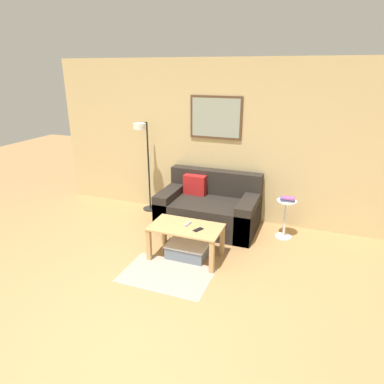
{
  "coord_description": "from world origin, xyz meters",
  "views": [
    {
      "loc": [
        1.65,
        -2.25,
        2.4
      ],
      "look_at": [
        0.14,
        1.72,
        0.85
      ],
      "focal_mm": 32.0,
      "sensor_mm": 36.0,
      "label": 1
    }
  ],
  "objects_px": {
    "couch": "(209,209)",
    "side_table": "(285,216)",
    "coffee_table": "(186,233)",
    "remote_control": "(188,224)",
    "book_stack": "(288,199)",
    "floor_lamp": "(144,154)",
    "cell_phone": "(198,230)",
    "storage_bin": "(188,250)"
  },
  "relations": [
    {
      "from": "couch",
      "to": "side_table",
      "type": "xyz_separation_m",
      "value": [
        1.17,
        0.03,
        0.05
      ]
    },
    {
      "from": "coffee_table",
      "to": "remote_control",
      "type": "relative_size",
      "value": 6.25
    },
    {
      "from": "book_stack",
      "to": "couch",
      "type": "bearing_deg",
      "value": -177.75
    },
    {
      "from": "floor_lamp",
      "to": "remote_control",
      "type": "bearing_deg",
      "value": -42.43
    },
    {
      "from": "book_stack",
      "to": "floor_lamp",
      "type": "bearing_deg",
      "value": 177.61
    },
    {
      "from": "couch",
      "to": "cell_phone",
      "type": "height_order",
      "value": "couch"
    },
    {
      "from": "coffee_table",
      "to": "storage_bin",
      "type": "height_order",
      "value": "coffee_table"
    },
    {
      "from": "cell_phone",
      "to": "remote_control",
      "type": "bearing_deg",
      "value": 177.77
    },
    {
      "from": "storage_bin",
      "to": "floor_lamp",
      "type": "xyz_separation_m",
      "value": [
        -1.23,
        1.14,
        0.96
      ]
    },
    {
      "from": "storage_bin",
      "to": "book_stack",
      "type": "distance_m",
      "value": 1.64
    },
    {
      "from": "coffee_table",
      "to": "floor_lamp",
      "type": "xyz_separation_m",
      "value": [
        -1.22,
        1.17,
        0.69
      ]
    },
    {
      "from": "couch",
      "to": "floor_lamp",
      "type": "height_order",
      "value": "floor_lamp"
    },
    {
      "from": "storage_bin",
      "to": "coffee_table",
      "type": "bearing_deg",
      "value": -111.18
    },
    {
      "from": "storage_bin",
      "to": "floor_lamp",
      "type": "distance_m",
      "value": 1.93
    },
    {
      "from": "side_table",
      "to": "book_stack",
      "type": "bearing_deg",
      "value": 53.77
    },
    {
      "from": "coffee_table",
      "to": "side_table",
      "type": "xyz_separation_m",
      "value": [
        1.15,
        1.06,
        -0.02
      ]
    },
    {
      "from": "floor_lamp",
      "to": "book_stack",
      "type": "distance_m",
      "value": 2.42
    },
    {
      "from": "storage_bin",
      "to": "floor_lamp",
      "type": "bearing_deg",
      "value": 137.04
    },
    {
      "from": "floor_lamp",
      "to": "remote_control",
      "type": "distance_m",
      "value": 1.75
    },
    {
      "from": "side_table",
      "to": "remote_control",
      "type": "distance_m",
      "value": 1.53
    },
    {
      "from": "side_table",
      "to": "remote_control",
      "type": "height_order",
      "value": "side_table"
    },
    {
      "from": "coffee_table",
      "to": "cell_phone",
      "type": "xyz_separation_m",
      "value": [
        0.18,
        -0.04,
        0.09
      ]
    },
    {
      "from": "couch",
      "to": "side_table",
      "type": "relative_size",
      "value": 2.56
    },
    {
      "from": "coffee_table",
      "to": "book_stack",
      "type": "height_order",
      "value": "book_stack"
    },
    {
      "from": "coffee_table",
      "to": "storage_bin",
      "type": "relative_size",
      "value": 1.72
    },
    {
      "from": "side_table",
      "to": "cell_phone",
      "type": "relative_size",
      "value": 4.21
    },
    {
      "from": "side_table",
      "to": "coffee_table",
      "type": "bearing_deg",
      "value": -137.4
    },
    {
      "from": "couch",
      "to": "floor_lamp",
      "type": "distance_m",
      "value": 1.43
    },
    {
      "from": "floor_lamp",
      "to": "remote_control",
      "type": "height_order",
      "value": "floor_lamp"
    },
    {
      "from": "side_table",
      "to": "remote_control",
      "type": "relative_size",
      "value": 3.93
    },
    {
      "from": "side_table",
      "to": "book_stack",
      "type": "xyz_separation_m",
      "value": [
        0.01,
        0.01,
        0.26
      ]
    },
    {
      "from": "coffee_table",
      "to": "cell_phone",
      "type": "distance_m",
      "value": 0.21
    },
    {
      "from": "couch",
      "to": "cell_phone",
      "type": "distance_m",
      "value": 1.1
    },
    {
      "from": "floor_lamp",
      "to": "remote_control",
      "type": "xyz_separation_m",
      "value": [
        1.22,
        -1.11,
        -0.59
      ]
    },
    {
      "from": "coffee_table",
      "to": "remote_control",
      "type": "distance_m",
      "value": 0.12
    },
    {
      "from": "couch",
      "to": "coffee_table",
      "type": "distance_m",
      "value": 1.03
    },
    {
      "from": "coffee_table",
      "to": "book_stack",
      "type": "distance_m",
      "value": 1.6
    },
    {
      "from": "couch",
      "to": "storage_bin",
      "type": "distance_m",
      "value": 1.02
    },
    {
      "from": "coffee_table",
      "to": "cell_phone",
      "type": "relative_size",
      "value": 6.7
    },
    {
      "from": "couch",
      "to": "storage_bin",
      "type": "bearing_deg",
      "value": -88.45
    },
    {
      "from": "book_stack",
      "to": "cell_phone",
      "type": "xyz_separation_m",
      "value": [
        -0.98,
        -1.11,
        -0.15
      ]
    },
    {
      "from": "side_table",
      "to": "storage_bin",
      "type": "bearing_deg",
      "value": -137.9
    }
  ]
}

